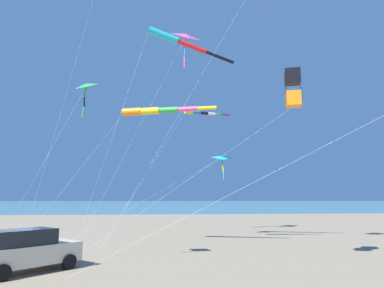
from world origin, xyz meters
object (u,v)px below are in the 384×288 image
cooler_box (44,255)px  kite_box_checkered_midright (293,88)px  person_child_grey_jacket (20,235)px  kite_delta_green_low_center (222,158)px  kite_delta_red_high_left (85,87)px  kite_windsock_teal_far_right (201,113)px  kite_delta_yellow_midlevel (186,37)px  kite_windsock_purple_drifting (155,111)px  parked_car (26,250)px  person_bystander_far (48,240)px  kite_windsock_magenta_far_left (179,41)px

cooler_box → kite_box_checkered_midright: (-2.91, -12.83, 8.64)m
person_child_grey_jacket → kite_delta_green_low_center: 16.37m
kite_delta_red_high_left → kite_windsock_teal_far_right: 17.22m
kite_delta_yellow_midlevel → cooler_box: bearing=139.5°
kite_delta_green_low_center → kite_windsock_purple_drifting: bearing=133.3°
kite_delta_green_low_center → parked_car: bearing=138.6°
parked_car → kite_delta_yellow_midlevel: 22.62m
person_bystander_far → kite_delta_green_low_center: bearing=-62.0°
kite_windsock_purple_drifting → kite_windsock_teal_far_right: kite_windsock_teal_far_right is taller
kite_windsock_magenta_far_left → cooler_box: bearing=113.1°
kite_delta_yellow_midlevel → kite_windsock_magenta_far_left: bearing=171.1°
kite_delta_green_low_center → kite_windsock_magenta_far_left: bearing=147.0°
cooler_box → kite_windsock_purple_drifting: size_ratio=0.06×
kite_windsock_purple_drifting → kite_windsock_magenta_far_left: bearing=-122.8°
person_bystander_far → kite_box_checkered_midright: (-5.91, -13.61, 8.23)m
kite_delta_yellow_midlevel → kite_windsock_teal_far_right: kite_delta_yellow_midlevel is taller
kite_delta_yellow_midlevel → kite_delta_red_high_left: bearing=153.4°
cooler_box → person_child_grey_jacket: size_ratio=0.47×
parked_car → kite_delta_red_high_left: (0.78, -2.01, 7.79)m
person_bystander_far → kite_windsock_teal_far_right: size_ratio=0.10×
person_child_grey_jacket → kite_windsock_purple_drifting: kite_windsock_purple_drifting is taller
person_bystander_far → kite_box_checkered_midright: size_ratio=0.10×
kite_windsock_magenta_far_left → kite_delta_yellow_midlevel: (6.56, -1.03, 3.68)m
kite_delta_green_low_center → kite_box_checkered_midright: kite_box_checkered_midright is taller
parked_car → kite_windsock_purple_drifting: (7.29, -5.46, 8.32)m
kite_delta_green_low_center → kite_windsock_teal_far_right: (3.24, 1.35, 4.76)m
cooler_box → kite_delta_red_high_left: (-2.42, -2.20, 8.53)m
kite_delta_red_high_left → kite_delta_green_low_center: kite_delta_red_high_left is taller
cooler_box → kite_delta_green_low_center: size_ratio=0.05×
cooler_box → person_child_grey_jacket: person_child_grey_jacket is taller
kite_delta_green_low_center → kite_box_checkered_midright: bearing=-173.2°
kite_delta_green_low_center → kite_windsock_teal_far_right: 5.91m
parked_car → kite_delta_green_low_center: 17.81m
kite_windsock_teal_far_right → person_child_grey_jacket: bearing=118.4°
kite_windsock_teal_far_right → kite_windsock_purple_drifting: bearing=153.2°
kite_windsock_magenta_far_left → kite_windsock_purple_drifting: (1.01, 1.57, -4.78)m
parked_car → kite_windsock_magenta_far_left: (6.28, -7.03, 13.10)m
parked_car → cooler_box: parked_car is taller
person_child_grey_jacket → kite_windsock_purple_drifting: size_ratio=0.12×
parked_car → person_bystander_far: size_ratio=3.81×
kite_windsock_teal_far_right → person_bystander_far: bearing=131.9°
person_bystander_far → kite_windsock_purple_drifting: bearing=-80.4°
kite_delta_red_high_left → kite_windsock_teal_far_right: kite_windsock_teal_far_right is taller
kite_windsock_magenta_far_left → kite_box_checkered_midright: size_ratio=1.27×
kite_delta_red_high_left → kite_windsock_magenta_far_left: (5.50, -5.02, 5.31)m
person_child_grey_jacket → person_bystander_far: person_child_grey_jacket is taller
person_bystander_far → kite_windsock_magenta_far_left: size_ratio=0.08×
parked_car → kite_windsock_teal_far_right: size_ratio=0.38×
parked_car → kite_windsock_magenta_far_left: kite_windsock_magenta_far_left is taller
kite_box_checkered_midright → kite_windsock_magenta_far_left: bearing=43.1°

